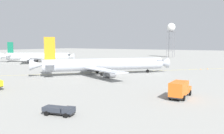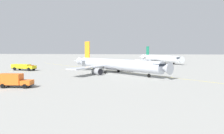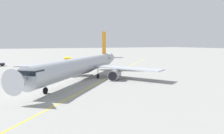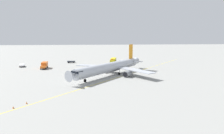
# 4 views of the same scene
# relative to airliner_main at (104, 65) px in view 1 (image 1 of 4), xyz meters

# --- Properties ---
(ground_plane) EXTENTS (600.00, 600.00, 0.00)m
(ground_plane) POSITION_rel_airliner_main_xyz_m (-1.89, 2.93, -3.05)
(ground_plane) COLOR gray
(airliner_main) EXTENTS (32.44, 36.48, 11.85)m
(airliner_main) POSITION_rel_airliner_main_xyz_m (0.00, 0.00, 0.00)
(airliner_main) COLOR #B2B7C1
(airliner_main) RESTS_ON ground_plane
(airliner_secondary) EXTENTS (36.57, 30.22, 11.21)m
(airliner_secondary) POSITION_rel_airliner_main_xyz_m (59.26, -22.35, -0.31)
(airliner_secondary) COLOR silver
(airliner_secondary) RESTS_ON ground_plane
(catering_truck_truck) EXTENTS (3.03, 7.60, 3.10)m
(catering_truck_truck) POSITION_rel_airliner_main_xyz_m (-30.65, 19.59, -1.39)
(catering_truck_truck) COLOR #232326
(catering_truck_truck) RESTS_ON ground_plane
(baggage_truck_truck) EXTENTS (4.74, 2.80, 1.22)m
(baggage_truck_truck) POSITION_rel_airliner_main_xyz_m (-19.72, 38.99, -2.33)
(baggage_truck_truck) COLOR #232326
(baggage_truck_truck) RESTS_ON ground_plane
(radar_tower) EXTENTS (5.78, 5.78, 24.28)m
(radar_tower) POSITION_rel_airliner_main_xyz_m (14.03, -103.95, 17.43)
(radar_tower) COLOR slate
(radar_tower) RESTS_ON ground_plane
(taxiway_centreline) EXTENTS (93.75, 105.18, 0.01)m
(taxiway_centreline) POSITION_rel_airliner_main_xyz_m (5.15, -2.06, -3.05)
(taxiway_centreline) COLOR yellow
(taxiway_centreline) RESTS_ON ground_plane
(safety_cone_near) EXTENTS (0.36, 0.36, 0.55)m
(safety_cone_near) POSITION_rel_airliner_main_xyz_m (-22.96, -31.86, -2.77)
(safety_cone_near) COLOR orange
(safety_cone_near) RESTS_ON ground_plane
(safety_cone_mid) EXTENTS (0.36, 0.36, 0.55)m
(safety_cone_mid) POSITION_rel_airliner_main_xyz_m (-24.89, -34.54, -2.77)
(safety_cone_mid) COLOR orange
(safety_cone_mid) RESTS_ON ground_plane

